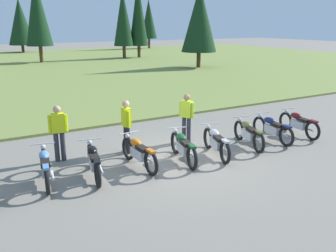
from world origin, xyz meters
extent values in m
plane|color=gray|center=(0.00, 0.00, 0.00)|extent=(140.00, 140.00, 0.00)
cube|color=olive|center=(0.00, 26.48, 0.05)|extent=(80.00, 44.00, 0.10)
cylinder|color=#47331E|center=(13.42, 30.38, 0.72)|extent=(0.36, 0.36, 1.44)
cone|color=#143319|center=(13.42, 30.38, 5.12)|extent=(2.14, 2.14, 7.37)
cylinder|color=#47331E|center=(3.10, 45.35, 0.54)|extent=(0.36, 0.36, 1.08)
cone|color=#143319|center=(3.10, 45.35, 4.10)|extent=(3.39, 3.39, 6.04)
cylinder|color=#47331E|center=(17.49, 43.83, 0.71)|extent=(0.36, 0.36, 1.43)
cone|color=#143319|center=(17.49, 43.83, 3.72)|extent=(2.11, 2.11, 4.59)
cylinder|color=#47331E|center=(13.66, 18.65, 0.74)|extent=(0.36, 0.36, 1.47)
cone|color=#143319|center=(13.66, 18.65, 4.32)|extent=(3.10, 3.10, 5.70)
cylinder|color=#47331E|center=(21.79, 44.02, 0.81)|extent=(0.36, 0.36, 1.62)
cone|color=#143319|center=(21.79, 44.02, 4.55)|extent=(2.51, 2.51, 5.87)
cylinder|color=#47331E|center=(2.39, 30.22, 0.87)|extent=(0.36, 0.36, 1.74)
cone|color=#143319|center=(2.39, 30.22, 5.11)|extent=(2.60, 2.60, 6.74)
cylinder|color=#47331E|center=(11.51, 30.27, 0.74)|extent=(0.36, 0.36, 1.48)
cone|color=#143319|center=(11.51, 30.27, 4.56)|extent=(2.22, 2.22, 6.18)
torus|color=black|center=(-3.64, 0.99, 0.35)|extent=(0.22, 0.71, 0.70)
torus|color=black|center=(-3.88, -0.39, 0.35)|extent=(0.22, 0.71, 0.70)
cube|color=silver|center=(-3.76, 0.30, 0.40)|extent=(0.30, 0.66, 0.28)
ellipsoid|color=#598CC6|center=(-3.73, 0.47, 0.68)|extent=(0.34, 0.52, 0.22)
cube|color=black|center=(-3.80, 0.08, 0.62)|extent=(0.30, 0.51, 0.10)
cube|color=#598CC6|center=(-3.88, -0.39, 0.69)|extent=(0.19, 0.34, 0.06)
cylinder|color=silver|center=(-3.66, 0.89, 0.86)|extent=(0.62, 0.14, 0.03)
sphere|color=silver|center=(-3.64, 1.01, 0.73)|extent=(0.14, 0.14, 0.14)
cylinder|color=silver|center=(-3.67, -0.02, 0.30)|extent=(0.16, 0.55, 0.07)
torus|color=black|center=(-2.44, 0.74, 0.35)|extent=(0.24, 0.71, 0.70)
torus|color=black|center=(-2.72, -0.64, 0.35)|extent=(0.24, 0.71, 0.70)
cube|color=silver|center=(-2.58, 0.05, 0.40)|extent=(0.32, 0.67, 0.28)
ellipsoid|color=black|center=(-2.54, 0.23, 0.68)|extent=(0.35, 0.52, 0.22)
cube|color=black|center=(-2.62, -0.16, 0.62)|extent=(0.31, 0.51, 0.10)
cube|color=black|center=(-2.72, -0.64, 0.69)|extent=(0.20, 0.34, 0.06)
cylinder|color=silver|center=(-2.46, 0.64, 0.86)|extent=(0.61, 0.16, 0.03)
sphere|color=silver|center=(-2.43, 0.76, 0.73)|extent=(0.14, 0.14, 0.14)
cylinder|color=silver|center=(-2.50, -0.27, 0.30)|extent=(0.18, 0.55, 0.07)
torus|color=black|center=(-1.27, 0.77, 0.35)|extent=(0.12, 0.70, 0.70)
torus|color=black|center=(-1.24, -0.63, 0.35)|extent=(0.12, 0.70, 0.70)
cube|color=silver|center=(-1.26, 0.07, 0.40)|extent=(0.22, 0.65, 0.28)
ellipsoid|color=orange|center=(-1.26, 0.25, 0.68)|extent=(0.27, 0.49, 0.22)
cube|color=black|center=(-1.25, -0.15, 0.62)|extent=(0.23, 0.49, 0.10)
cube|color=orange|center=(-1.24, -0.63, 0.69)|extent=(0.15, 0.32, 0.06)
cylinder|color=silver|center=(-1.27, 0.67, 0.86)|extent=(0.62, 0.05, 0.03)
sphere|color=silver|center=(-1.28, 0.79, 0.73)|extent=(0.14, 0.14, 0.14)
cylinder|color=silver|center=(-1.11, -0.23, 0.30)|extent=(0.09, 0.55, 0.07)
torus|color=black|center=(0.22, 0.52, 0.35)|extent=(0.24, 0.71, 0.70)
torus|color=black|center=(-0.08, -0.85, 0.35)|extent=(0.24, 0.71, 0.70)
cube|color=silver|center=(0.07, -0.16, 0.40)|extent=(0.33, 0.67, 0.28)
ellipsoid|color=#144C23|center=(0.11, 0.01, 0.68)|extent=(0.36, 0.52, 0.22)
cube|color=black|center=(0.02, -0.38, 0.62)|extent=(0.32, 0.52, 0.10)
cube|color=#144C23|center=(-0.08, -0.85, 0.69)|extent=(0.20, 0.34, 0.06)
cylinder|color=silver|center=(0.20, 0.42, 0.86)|extent=(0.61, 0.16, 0.03)
sphere|color=silver|center=(0.22, 0.54, 0.73)|extent=(0.14, 0.14, 0.14)
cylinder|color=silver|center=(0.14, -0.49, 0.30)|extent=(0.18, 0.55, 0.07)
torus|color=black|center=(1.38, 0.39, 0.35)|extent=(0.29, 0.70, 0.70)
torus|color=black|center=(0.99, -0.96, 0.35)|extent=(0.29, 0.70, 0.70)
cube|color=silver|center=(1.18, -0.28, 0.40)|extent=(0.37, 0.67, 0.28)
ellipsoid|color=#B7B7BC|center=(1.23, -0.11, 0.68)|extent=(0.38, 0.53, 0.22)
cube|color=black|center=(1.12, -0.49, 0.62)|extent=(0.34, 0.52, 0.10)
cube|color=#B7B7BC|center=(0.99, -0.96, 0.69)|extent=(0.22, 0.35, 0.06)
cylinder|color=silver|center=(1.35, 0.30, 0.86)|extent=(0.61, 0.20, 0.03)
sphere|color=silver|center=(1.38, 0.41, 0.73)|extent=(0.14, 0.14, 0.14)
cylinder|color=silver|center=(1.24, -0.61, 0.30)|extent=(0.22, 0.55, 0.07)
torus|color=black|center=(2.84, 0.59, 0.35)|extent=(0.28, 0.70, 0.70)
torus|color=black|center=(2.48, -0.76, 0.35)|extent=(0.28, 0.70, 0.70)
cube|color=silver|center=(2.66, -0.09, 0.40)|extent=(0.36, 0.67, 0.28)
ellipsoid|color=brown|center=(2.71, 0.08, 0.68)|extent=(0.38, 0.53, 0.22)
cube|color=black|center=(2.60, -0.30, 0.62)|extent=(0.34, 0.52, 0.10)
cube|color=brown|center=(2.48, -0.76, 0.69)|extent=(0.22, 0.35, 0.06)
cylinder|color=silver|center=(2.82, 0.49, 0.86)|extent=(0.61, 0.19, 0.03)
sphere|color=silver|center=(2.85, 0.61, 0.73)|extent=(0.14, 0.14, 0.14)
cylinder|color=silver|center=(2.72, -0.42, 0.30)|extent=(0.21, 0.55, 0.07)
torus|color=black|center=(3.84, 0.65, 0.35)|extent=(0.17, 0.71, 0.70)
torus|color=black|center=(3.71, -0.75, 0.35)|extent=(0.17, 0.71, 0.70)
cube|color=silver|center=(3.78, -0.05, 0.40)|extent=(0.26, 0.66, 0.28)
ellipsoid|color=navy|center=(3.79, 0.13, 0.68)|extent=(0.30, 0.50, 0.22)
cube|color=black|center=(3.76, -0.27, 0.62)|extent=(0.26, 0.50, 0.10)
cube|color=navy|center=(3.71, -0.75, 0.69)|extent=(0.17, 0.33, 0.06)
cylinder|color=silver|center=(3.83, 0.55, 0.86)|extent=(0.62, 0.09, 0.03)
sphere|color=silver|center=(3.85, 0.67, 0.73)|extent=(0.14, 0.14, 0.14)
cylinder|color=silver|center=(3.89, -0.36, 0.30)|extent=(0.12, 0.55, 0.07)
torus|color=black|center=(5.19, 0.65, 0.35)|extent=(0.20, 0.71, 0.70)
torus|color=black|center=(5.00, -0.74, 0.35)|extent=(0.20, 0.71, 0.70)
cube|color=silver|center=(5.09, -0.04, 0.40)|extent=(0.29, 0.66, 0.28)
ellipsoid|color=maroon|center=(5.12, 0.13, 0.68)|extent=(0.32, 0.51, 0.22)
cube|color=black|center=(5.06, -0.26, 0.62)|extent=(0.28, 0.51, 0.10)
cube|color=maroon|center=(5.00, -0.74, 0.69)|extent=(0.18, 0.34, 0.06)
cylinder|color=silver|center=(5.17, 0.55, 0.86)|extent=(0.62, 0.12, 0.03)
sphere|color=silver|center=(5.19, 0.67, 0.73)|extent=(0.14, 0.14, 0.14)
cylinder|color=silver|center=(5.19, -0.36, 0.30)|extent=(0.14, 0.55, 0.07)
cylinder|color=black|center=(-1.06, 1.25, 0.44)|extent=(0.14, 0.14, 0.88)
cylinder|color=black|center=(-1.04, 1.43, 0.44)|extent=(0.14, 0.14, 0.88)
cube|color=#D8EA19|center=(-1.05, 1.34, 1.16)|extent=(0.26, 0.38, 0.56)
sphere|color=tan|center=(-1.05, 1.34, 1.56)|extent=(0.22, 0.22, 0.22)
cylinder|color=#D8EA19|center=(-1.08, 1.11, 1.14)|extent=(0.09, 0.09, 0.52)
cylinder|color=#D8EA19|center=(-1.03, 1.57, 1.14)|extent=(0.09, 0.09, 0.52)
cylinder|color=#2D2D38|center=(-2.95, 1.67, 0.44)|extent=(0.14, 0.14, 0.88)
cylinder|color=#2D2D38|center=(-3.13, 1.70, 0.44)|extent=(0.14, 0.14, 0.88)
cube|color=#D8EA19|center=(-3.04, 1.68, 1.16)|extent=(0.39, 0.28, 0.56)
sphere|color=tan|center=(-3.04, 1.68, 1.56)|extent=(0.22, 0.22, 0.22)
cylinder|color=#D8EA19|center=(-2.82, 1.64, 1.14)|extent=(0.09, 0.09, 0.52)
cylinder|color=#D8EA19|center=(-3.27, 1.73, 1.14)|extent=(0.09, 0.09, 0.52)
cylinder|color=#2D2D38|center=(1.09, 1.38, 0.44)|extent=(0.14, 0.14, 0.88)
cylinder|color=#2D2D38|center=(1.18, 1.23, 0.44)|extent=(0.14, 0.14, 0.88)
cube|color=#C6E52D|center=(1.13, 1.31, 1.16)|extent=(0.37, 0.42, 0.56)
sphere|color=#9E7051|center=(1.13, 1.31, 1.56)|extent=(0.22, 0.22, 0.22)
cylinder|color=#C6E52D|center=(1.02, 1.51, 1.14)|extent=(0.09, 0.09, 0.52)
cylinder|color=#C6E52D|center=(1.25, 1.11, 1.14)|extent=(0.09, 0.09, 0.52)
camera|label=1|loc=(-5.42, -8.73, 3.93)|focal=39.28mm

